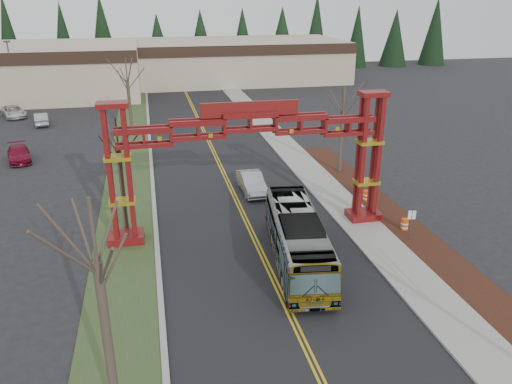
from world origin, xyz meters
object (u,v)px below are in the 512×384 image
object	(u,v)px
parked_car_far_b	(13,112)
bare_tree_median_far	(127,80)
bare_tree_median_near	(97,263)
street_sign	(411,219)
barrel_south	(404,225)
retail_building_east	(235,60)
parked_car_far_a	(41,119)
parked_car_mid_a	(19,154)
barrel_mid	(366,196)
light_pole_far	(12,70)
gateway_arch	(250,143)
barrel_north	(359,190)
transit_bus	(297,239)
silver_sedan	(252,183)
bare_tree_median_mid	(118,149)
bare_tree_right_far	(343,111)

from	to	relation	value
parked_car_far_b	bare_tree_median_far	bearing A→B (deg)	-61.73
bare_tree_median_near	street_sign	xyz separation A→B (m)	(17.52, 10.71, -4.99)
bare_tree_median_near	barrel_south	size ratio (longest dim) A/B	9.96
retail_building_east	bare_tree_median_far	bearing A→B (deg)	-117.10
parked_car_far_a	bare_tree_median_near	world-z (taller)	bare_tree_median_near
street_sign	barrel_south	bearing A→B (deg)	74.66
retail_building_east	parked_car_mid_a	size ratio (longest dim) A/B	8.05
parked_car_mid_a	barrel_mid	size ratio (longest dim) A/B	5.14
bare_tree_median_near	light_pole_far	size ratio (longest dim) A/B	0.98
parked_car_far_a	barrel_mid	size ratio (longest dim) A/B	4.75
retail_building_east	bare_tree_median_near	size ratio (longest dim) A/B	4.31
parked_car_far_a	light_pole_far	distance (m)	12.12
gateway_arch	barrel_north	xyz separation A→B (m)	(9.48, 4.18, -5.49)
transit_bus	bare_tree_median_near	distance (m)	14.64
bare_tree_median_near	barrel_north	distance (m)	26.18
gateway_arch	barrel_mid	size ratio (longest dim) A/B	19.79
silver_sedan	bare_tree_median_mid	distance (m)	12.04
silver_sedan	bare_tree_median_far	bearing A→B (deg)	114.03
bare_tree_median_far	street_sign	distance (m)	35.39
bare_tree_median_near	barrel_north	world-z (taller)	bare_tree_median_near
parked_car_mid_a	parked_car_far_a	size ratio (longest dim) A/B	1.08
gateway_arch	bare_tree_median_far	bearing A→B (deg)	106.64
parked_car_far_a	barrel_south	world-z (taller)	parked_car_far_a
transit_bus	silver_sedan	bearing A→B (deg)	99.02
light_pole_far	bare_tree_median_mid	bearing A→B (deg)	-70.06
parked_car_mid_a	bare_tree_median_mid	bearing A→B (deg)	-75.15
bare_tree_median_far	barrel_south	world-z (taller)	bare_tree_median_far
bare_tree_median_far	bare_tree_right_far	xyz separation A→B (m)	(18.00, -17.01, -0.49)
bare_tree_right_far	silver_sedan	bearing A→B (deg)	-160.58
bare_tree_median_near	barrel_mid	bearing A→B (deg)	44.61
transit_bus	parked_car_mid_a	world-z (taller)	transit_bus
light_pole_far	barrel_south	world-z (taller)	light_pole_far
parked_car_far_a	parked_car_far_b	xyz separation A→B (m)	(-4.17, 4.94, -0.00)
bare_tree_median_far	barrel_mid	distance (m)	30.11
retail_building_east	barrel_mid	world-z (taller)	retail_building_east
retail_building_east	bare_tree_median_near	world-z (taller)	bare_tree_median_near
barrel_mid	barrel_south	bearing A→B (deg)	-85.75
bare_tree_median_far	gateway_arch	bearing A→B (deg)	-73.36
bare_tree_median_far	barrel_north	size ratio (longest dim) A/B	8.52
gateway_arch	barrel_north	distance (m)	11.72
parked_car_far_a	bare_tree_right_far	world-z (taller)	bare_tree_right_far
parked_car_far_a	bare_tree_median_mid	bearing A→B (deg)	97.08
gateway_arch	street_sign	bearing A→B (deg)	-20.97
parked_car_mid_a	parked_car_far_a	bearing A→B (deg)	76.90
parked_car_far_a	bare_tree_right_far	size ratio (longest dim) A/B	0.58
bare_tree_median_mid	light_pole_far	world-z (taller)	light_pole_far
retail_building_east	barrel_south	world-z (taller)	retail_building_east
transit_bus	parked_car_far_a	xyz separation A→B (m)	(-20.46, 38.27, -0.80)
bare_tree_median_near	barrel_south	bearing A→B (deg)	34.01
bare_tree_median_near	street_sign	size ratio (longest dim) A/B	4.20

